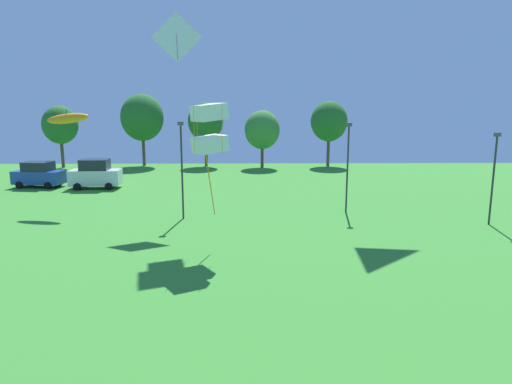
# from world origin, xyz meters

# --- Properties ---
(kite_flying_1) EXTENTS (2.00, 1.97, 5.62)m
(kite_flying_1) POSITION_xyz_m (-0.77, 25.36, 6.13)
(kite_flying_1) COLOR white
(kite_flying_2) EXTENTS (3.24, 1.15, 1.14)m
(kite_flying_2) POSITION_xyz_m (-11.42, 35.00, 6.33)
(kite_flying_2) COLOR orange
(kite_flying_4) EXTENTS (3.27, 0.64, 3.25)m
(kite_flying_4) POSITION_xyz_m (-3.47, 33.59, 11.57)
(kite_flying_4) COLOR white
(parked_car_leftmost) EXTENTS (4.55, 2.47, 2.29)m
(parked_car_leftmost) POSITION_xyz_m (-17.67, 43.41, 1.13)
(parked_car_leftmost) COLOR #234299
(parked_car_leftmost) RESTS_ON ground
(parked_car_second_from_left) EXTENTS (4.39, 2.23, 2.59)m
(parked_car_second_from_left) POSITION_xyz_m (-12.38, 42.70, 1.26)
(parked_car_second_from_left) COLOR silver
(parked_car_second_from_left) RESTS_ON ground
(light_post_0) EXTENTS (0.36, 0.20, 6.25)m
(light_post_0) POSITION_xyz_m (-3.11, 31.67, 3.52)
(light_post_0) COLOR #2D2D33
(light_post_0) RESTS_ON ground
(light_post_1) EXTENTS (0.36, 0.20, 6.10)m
(light_post_1) POSITION_xyz_m (7.82, 33.20, 3.45)
(light_post_1) COLOR #2D2D33
(light_post_1) RESTS_ON ground
(light_post_2) EXTENTS (0.36, 0.20, 5.65)m
(light_post_2) POSITION_xyz_m (15.99, 29.85, 3.22)
(light_post_2) COLOR #2D2D33
(light_post_2) RESTS_ON ground
(treeline_tree_0) EXTENTS (4.01, 4.01, 7.19)m
(treeline_tree_0) POSITION_xyz_m (-20.80, 56.56, 4.97)
(treeline_tree_0) COLOR brown
(treeline_tree_0) RESTS_ON ground
(treeline_tree_1) EXTENTS (5.06, 5.06, 8.57)m
(treeline_tree_1) POSITION_xyz_m (-11.60, 58.12, 5.77)
(treeline_tree_1) COLOR brown
(treeline_tree_1) RESTS_ON ground
(treeline_tree_2) EXTENTS (4.17, 4.17, 7.61)m
(treeline_tree_2) POSITION_xyz_m (-4.02, 57.80, 5.30)
(treeline_tree_2) COLOR brown
(treeline_tree_2) RESTS_ON ground
(treeline_tree_3) EXTENTS (4.10, 4.10, 6.66)m
(treeline_tree_3) POSITION_xyz_m (2.71, 56.31, 4.39)
(treeline_tree_3) COLOR brown
(treeline_tree_3) RESTS_ON ground
(treeline_tree_4) EXTENTS (4.36, 4.36, 7.74)m
(treeline_tree_4) POSITION_xyz_m (10.75, 57.73, 5.32)
(treeline_tree_4) COLOR brown
(treeline_tree_4) RESTS_ON ground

